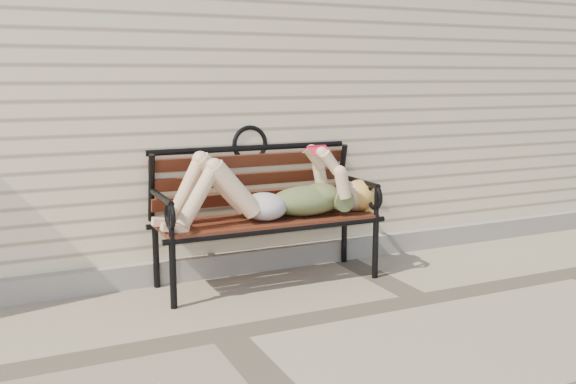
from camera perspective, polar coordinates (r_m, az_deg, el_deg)
name	(u,v)px	position (r m, az deg, el deg)	size (l,w,h in m)	color
ground	(226,334)	(3.46, -5.56, -12.43)	(80.00, 80.00, 0.00)	gray
house_wall	(112,57)	(6.11, -15.34, 11.48)	(8.00, 4.00, 3.00)	beige
foundation_strip	(177,270)	(4.31, -9.87, -6.85)	(8.00, 0.10, 0.15)	gray
garden_bench	(262,195)	(4.19, -2.31, -0.27)	(1.56, 0.62, 1.01)	black
reading_woman	(271,193)	(4.08, -1.49, -0.08)	(1.47, 0.33, 0.46)	#0A3346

